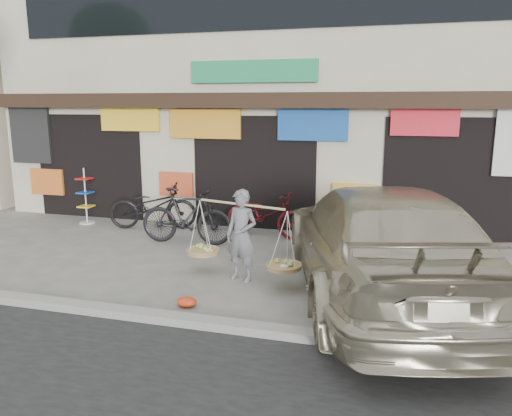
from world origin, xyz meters
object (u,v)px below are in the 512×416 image
(suv, at_px, (380,241))
(bike_2, at_px, (265,214))
(bike_0, at_px, (153,206))
(bike_1, at_px, (187,216))
(street_vendor, at_px, (241,239))
(display_rack, at_px, (86,201))

(suv, bearing_deg, bike_2, -63.83)
(bike_0, height_order, bike_1, bike_1)
(bike_1, bearing_deg, bike_0, 48.56)
(street_vendor, xyz_separation_m, suv, (2.28, -0.09, 0.16))
(street_vendor, height_order, bike_1, street_vendor)
(bike_1, bearing_deg, display_rack, 68.67)
(bike_0, relative_size, suv, 0.32)
(bike_2, bearing_deg, street_vendor, -162.01)
(street_vendor, relative_size, bike_1, 1.05)
(bike_0, bearing_deg, bike_1, -146.65)
(street_vendor, relative_size, display_rack, 1.52)
(suv, bearing_deg, bike_0, -43.88)
(display_rack, bearing_deg, bike_0, 0.27)
(suv, height_order, display_rack, suv)
(bike_1, distance_m, bike_2, 1.81)
(bike_1, height_order, display_rack, display_rack)
(street_vendor, xyz_separation_m, bike_2, (-0.34, 2.89, -0.21))
(bike_0, height_order, suv, suv)
(street_vendor, bearing_deg, suv, 12.77)
(bike_1, height_order, suv, suv)
(bike_1, distance_m, suv, 4.53)
(bike_2, relative_size, suv, 0.30)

